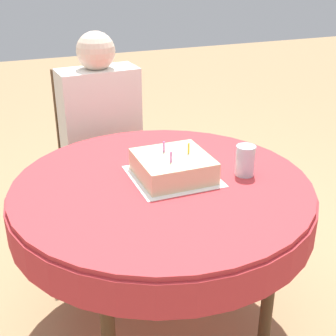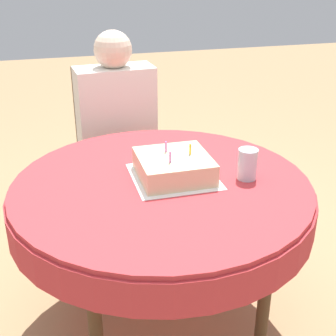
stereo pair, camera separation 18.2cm
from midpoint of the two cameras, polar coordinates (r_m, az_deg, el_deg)
name	(u,v)px [view 2 (the right image)]	position (r m, az deg, el deg)	size (l,w,h in m)	color
ground_plane	(162,321)	(2.24, 1.74, -18.28)	(12.00, 12.00, 0.00)	#A37F56
dining_table	(161,201)	(1.87, 1.99, -4.08)	(1.19, 1.19, 0.71)	#BC3338
chair	(115,148)	(2.71, -4.63, 2.36)	(0.46, 0.46, 0.96)	#4C331E
person	(117,121)	(2.55, -4.20, 5.71)	(0.43, 0.31, 1.18)	beige
napkin	(174,176)	(1.87, 3.49, -1.10)	(0.33, 0.33, 0.00)	white
birthday_cake	(174,166)	(1.85, 3.53, 0.14)	(0.28, 0.28, 0.13)	beige
drinking_glass	(247,164)	(1.88, 12.43, 0.41)	(0.08, 0.08, 0.12)	silver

